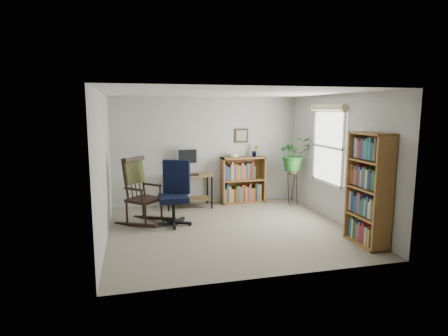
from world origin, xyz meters
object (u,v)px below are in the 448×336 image
object	(u,v)px
low_bookshelf	(243,180)
tall_bookshelf	(369,190)
office_chair	(173,193)
desk	(189,191)
rocking_chair	(144,190)

from	to	relation	value
low_bookshelf	tall_bookshelf	xyz separation A→B (m)	(1.12, -3.07, 0.36)
office_chair	low_bookshelf	bearing A→B (deg)	60.11
low_bookshelf	tall_bookshelf	world-z (taller)	tall_bookshelf
desk	tall_bookshelf	bearing A→B (deg)	-50.95
desk	low_bookshelf	bearing A→B (deg)	5.39
desk	low_bookshelf	xyz separation A→B (m)	(1.27, 0.12, 0.16)
office_chair	tall_bookshelf	xyz separation A→B (m)	(2.86, -1.73, 0.28)
office_chair	rocking_chair	xyz separation A→B (m)	(-0.52, 0.23, 0.03)
office_chair	low_bookshelf	xyz separation A→B (m)	(1.74, 1.34, -0.08)
low_bookshelf	tall_bookshelf	size ratio (longest dim) A/B	0.59
rocking_chair	desk	bearing A→B (deg)	-0.02
office_chair	desk	bearing A→B (deg)	91.55
tall_bookshelf	rocking_chair	bearing A→B (deg)	149.91
office_chair	rocking_chair	distance (m)	0.56
office_chair	rocking_chair	size ratio (longest dim) A/B	0.95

